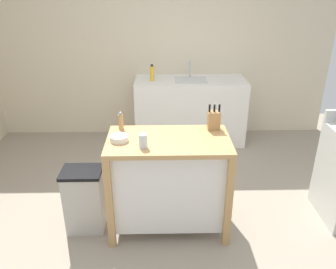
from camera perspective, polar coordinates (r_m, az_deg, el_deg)
The scene contains 11 objects.
ground_plane at distance 3.44m, azimuth -0.81°, elevation -14.91°, with size 5.85×5.85×0.00m, color gray.
wall_back at distance 5.01m, azimuth -1.14°, elevation 14.46°, with size 4.85×0.10×2.60m, color beige.
kitchen_island at distance 3.16m, azimuth 0.08°, elevation -7.38°, with size 1.07×0.60×0.92m.
knife_block at distance 3.15m, azimuth 7.58°, elevation 2.39°, with size 0.11×0.09×0.24m.
bowl_ceramic_wide at distance 2.95m, azimuth -8.09°, elevation -0.59°, with size 0.15×0.15×0.05m.
drinking_cup at distance 2.80m, azimuth -4.13°, elevation -1.06°, with size 0.07×0.07×0.12m.
pepper_grinder at distance 3.15m, azimuth -7.80°, elevation 2.21°, with size 0.04×0.04×0.17m.
trash_bin at distance 3.32m, azimuth -13.63°, elevation -10.48°, with size 0.36×0.28×0.63m.
sink_counter at distance 4.91m, azimuth 3.60°, elevation 3.98°, with size 1.52×0.60×0.91m.
sink_faucet at distance 4.88m, azimuth 3.64°, elevation 10.74°, with size 0.02×0.02×0.22m.
bottle_spray_cleaner at distance 4.69m, azimuth -2.67°, elevation 10.10°, with size 0.06×0.06×0.22m.
Camera 1 is at (-0.01, -2.65, 2.20)m, focal length 36.86 mm.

